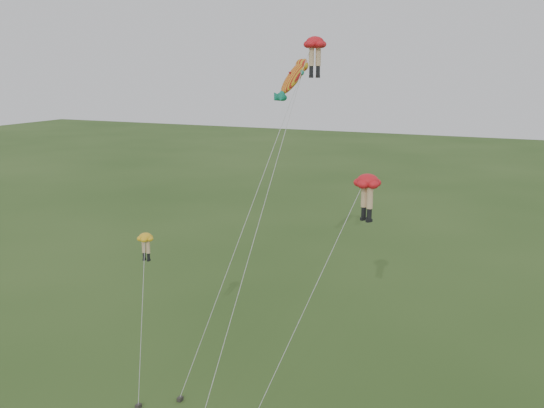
% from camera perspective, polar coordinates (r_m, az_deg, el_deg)
% --- Properties ---
extents(ground, '(300.00, 300.00, 0.00)m').
position_cam_1_polar(ground, '(37.18, -6.07, -18.00)').
color(ground, '#294518').
rests_on(ground, ground).
extents(legs_kite_red_high, '(5.92, 10.02, 20.81)m').
position_cam_1_polar(legs_kite_red_high, '(37.95, 3.86, 14.17)').
color(legs_kite_red_high, red).
rests_on(legs_kite_red_high, ground).
extents(legs_kite_red_mid, '(5.44, 7.65, 13.09)m').
position_cam_1_polar(legs_kite_red_mid, '(34.76, 8.87, 1.61)').
color(legs_kite_red_mid, red).
rests_on(legs_kite_red_mid, ground).
extents(legs_kite_yellow, '(1.53, 3.33, 9.59)m').
position_cam_1_polar(legs_kite_yellow, '(35.99, -11.84, -3.87)').
color(legs_kite_yellow, yellow).
rests_on(legs_kite_yellow, ground).
extents(fish_kite, '(1.80, 14.28, 19.83)m').
position_cam_1_polar(fish_kite, '(40.21, 2.06, 11.76)').
color(fish_kite, gold).
rests_on(fish_kite, ground).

